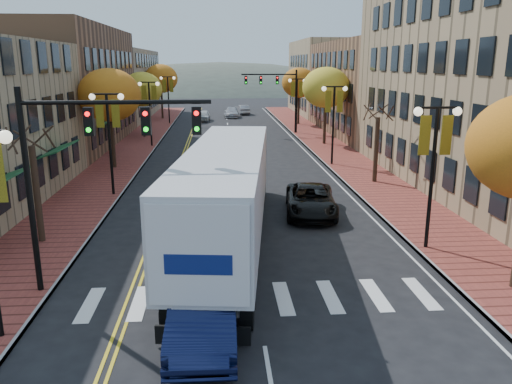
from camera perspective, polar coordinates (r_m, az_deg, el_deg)
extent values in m
plane|color=black|center=(15.42, 0.68, -15.47)|extent=(200.00, 200.00, 0.00)
cube|color=brown|center=(47.08, -13.85, 4.79)|extent=(4.00, 85.00, 0.15)
cube|color=brown|center=(47.53, 8.16, 5.15)|extent=(4.00, 85.00, 0.15)
cube|color=brown|center=(51.82, -22.51, 11.02)|extent=(12.00, 24.00, 11.00)
cube|color=#9E8966|center=(76.02, -16.66, 11.72)|extent=(12.00, 26.00, 9.50)
cube|color=brown|center=(58.76, 15.59, 11.38)|extent=(15.00, 24.00, 10.00)
cube|color=#9E8966|center=(79.79, 10.23, 12.73)|extent=(15.00, 20.00, 11.00)
cylinder|color=#382619|center=(23.34, -23.74, -0.25)|extent=(0.28, 0.28, 4.20)
cylinder|color=#382619|center=(38.45, -16.10, 6.34)|extent=(0.28, 0.28, 4.90)
ellipsoid|color=orange|center=(38.18, -16.40, 10.58)|extent=(4.48, 4.48, 3.81)
cylinder|color=#382619|center=(54.13, -12.73, 8.59)|extent=(0.28, 0.28, 4.55)
ellipsoid|color=gold|center=(53.93, -12.89, 11.38)|extent=(4.16, 4.16, 3.54)
cylinder|color=#382619|center=(71.90, -10.71, 10.28)|extent=(0.28, 0.28, 5.04)
ellipsoid|color=orange|center=(71.76, -10.82, 12.62)|extent=(4.61, 4.61, 3.92)
cylinder|color=#382619|center=(33.36, 13.57, 4.71)|extent=(0.28, 0.28, 4.20)
cylinder|color=#382619|center=(48.65, 7.89, 8.38)|extent=(0.28, 0.28, 4.90)
ellipsoid|color=gold|center=(48.43, 8.01, 11.74)|extent=(4.48, 4.48, 3.81)
cylinder|color=#382619|center=(64.32, 4.89, 9.87)|extent=(0.28, 0.28, 4.76)
ellipsoid|color=orange|center=(64.16, 4.95, 12.34)|extent=(4.35, 4.35, 3.70)
sphere|color=#FFF2CC|center=(14.52, -26.75, 5.63)|extent=(0.36, 0.36, 0.36)
cylinder|color=black|center=(30.34, -16.34, 5.02)|extent=(0.16, 0.16, 6.00)
cylinder|color=black|center=(30.02, -16.75, 10.67)|extent=(1.60, 0.10, 0.10)
sphere|color=#FFF2CC|center=(30.21, -18.23, 10.30)|extent=(0.36, 0.36, 0.36)
sphere|color=#FFF2CC|center=(29.87, -15.20, 10.47)|extent=(0.36, 0.36, 0.36)
cube|color=gold|center=(30.20, -17.44, 8.54)|extent=(0.45, 0.03, 1.60)
cube|color=gold|center=(30.01, -15.75, 8.63)|extent=(0.45, 0.03, 1.60)
cylinder|color=black|center=(47.95, -11.99, 8.59)|extent=(0.16, 0.16, 6.00)
cylinder|color=black|center=(47.75, -12.18, 12.17)|extent=(1.60, 0.10, 0.10)
sphere|color=#FFF2CC|center=(47.87, -13.14, 11.94)|extent=(0.36, 0.36, 0.36)
sphere|color=#FFF2CC|center=(47.66, -11.20, 12.04)|extent=(0.36, 0.36, 0.36)
cube|color=gold|center=(47.86, -12.65, 10.83)|extent=(0.45, 0.03, 1.60)
cube|color=gold|center=(47.74, -11.57, 10.88)|extent=(0.45, 0.03, 1.60)
cylinder|color=black|center=(65.77, -9.96, 10.22)|extent=(0.16, 0.16, 6.00)
cylinder|color=black|center=(65.63, -10.08, 12.83)|extent=(1.60, 0.10, 0.10)
sphere|color=#FFF2CC|center=(65.71, -10.78, 12.67)|extent=(0.36, 0.36, 0.36)
sphere|color=#FFF2CC|center=(65.56, -9.36, 12.73)|extent=(0.36, 0.36, 0.36)
cube|color=gold|center=(65.71, -10.44, 11.86)|extent=(0.45, 0.03, 1.60)
cube|color=gold|center=(65.62, -9.64, 11.89)|extent=(0.45, 0.03, 1.60)
cylinder|color=black|center=(21.68, 19.42, 1.15)|extent=(0.16, 0.16, 6.00)
cylinder|color=black|center=(21.23, 20.11, 9.05)|extent=(1.60, 0.10, 0.10)
sphere|color=#FFF2CC|center=(20.93, 18.05, 8.74)|extent=(0.36, 0.36, 0.36)
sphere|color=#FFF2CC|center=(21.58, 22.03, 8.55)|extent=(0.36, 0.36, 0.36)
cube|color=gold|center=(21.17, 18.73, 6.14)|extent=(0.45, 0.03, 1.60)
cube|color=gold|center=(21.53, 20.95, 6.08)|extent=(0.45, 0.03, 1.60)
cylinder|color=black|center=(38.58, 8.81, 7.36)|extent=(0.16, 0.16, 6.00)
cylinder|color=black|center=(38.33, 8.98, 11.81)|extent=(1.60, 0.10, 0.10)
sphere|color=#FFF2CC|center=(38.17, 7.78, 11.62)|extent=(0.36, 0.36, 0.36)
sphere|color=#FFF2CC|center=(38.53, 10.15, 11.55)|extent=(0.36, 0.36, 0.36)
cube|color=gold|center=(38.30, 8.25, 10.19)|extent=(0.45, 0.03, 1.60)
cube|color=gold|center=(38.50, 9.58, 10.16)|extent=(0.45, 0.03, 1.60)
cylinder|color=black|center=(56.17, 4.67, 9.68)|extent=(0.16, 0.16, 6.00)
cylinder|color=black|center=(56.00, 4.73, 12.74)|extent=(1.60, 0.10, 0.10)
sphere|color=#FFF2CC|center=(55.89, 3.90, 12.60)|extent=(0.36, 0.36, 0.36)
sphere|color=#FFF2CC|center=(56.14, 5.56, 12.58)|extent=(0.36, 0.36, 0.36)
cube|color=gold|center=(55.98, 4.25, 11.63)|extent=(0.45, 0.03, 1.60)
cube|color=gold|center=(56.12, 5.17, 11.61)|extent=(0.45, 0.03, 1.60)
cylinder|color=black|center=(17.95, -24.45, -0.36)|extent=(0.20, 0.20, 7.00)
cylinder|color=black|center=(16.66, -15.68, 9.84)|extent=(6.00, 0.14, 0.14)
cube|color=black|center=(16.91, -18.55, 7.65)|extent=(0.30, 0.25, 0.90)
sphere|color=#FF0C0C|center=(16.75, -18.74, 8.43)|extent=(0.16, 0.16, 0.16)
cube|color=black|center=(16.56, -12.45, 7.92)|extent=(0.30, 0.25, 0.90)
sphere|color=#FF0C0C|center=(16.40, -12.57, 8.73)|extent=(0.16, 0.16, 0.16)
cube|color=black|center=(16.41, -6.79, 8.10)|extent=(0.30, 0.25, 0.90)
sphere|color=#FF0C0C|center=(16.25, -6.84, 8.92)|extent=(0.16, 0.16, 0.16)
cylinder|color=black|center=(56.12, 4.58, 10.19)|extent=(0.20, 0.20, 7.00)
cylinder|color=black|center=(55.59, 1.50, 13.29)|extent=(6.00, 0.14, 0.14)
cube|color=black|center=(55.71, 2.44, 12.67)|extent=(0.30, 0.25, 0.90)
sphere|color=#FF0C0C|center=(55.56, 2.46, 12.92)|extent=(0.16, 0.16, 0.16)
cube|color=black|center=(55.52, 0.55, 12.67)|extent=(0.30, 0.25, 0.90)
sphere|color=#FF0C0C|center=(55.38, 0.56, 12.93)|extent=(0.16, 0.16, 0.16)
cube|color=black|center=(55.41, -1.16, 12.67)|extent=(0.30, 0.25, 0.90)
sphere|color=#FF0C0C|center=(55.26, -1.15, 12.92)|extent=(0.16, 0.16, 0.16)
cube|color=black|center=(20.46, -3.36, -4.79)|extent=(2.77, 14.50, 0.39)
cube|color=silver|center=(19.90, -3.44, 0.50)|extent=(4.54, 14.70, 3.12)
cube|color=black|center=(28.78, -1.66, 2.76)|extent=(3.15, 3.64, 2.78)
cylinder|color=black|center=(15.53, -9.88, -13.12)|extent=(0.52, 1.15, 1.11)
cylinder|color=black|center=(15.23, -1.01, -13.48)|extent=(0.52, 1.15, 1.11)
cylinder|color=black|center=(16.70, -8.92, -11.02)|extent=(0.52, 1.15, 1.11)
cylinder|color=black|center=(16.42, -0.74, -11.29)|extent=(0.52, 1.15, 1.11)
cylinder|color=black|center=(27.89, -4.23, -0.36)|extent=(0.52, 1.15, 1.11)
cylinder|color=black|center=(27.73, 0.58, -0.41)|extent=(0.52, 1.15, 1.11)
cylinder|color=black|center=(30.25, -3.71, 0.83)|extent=(0.52, 1.15, 1.11)
cylinder|color=black|center=(30.10, 0.72, 0.79)|extent=(0.52, 1.15, 1.11)
imported|color=#0C1233|center=(14.81, -6.03, -13.03)|extent=(1.91, 5.34, 1.75)
imported|color=black|center=(26.18, 6.28, -0.95)|extent=(3.17, 5.73, 1.52)
imported|color=silver|center=(69.29, -6.03, 8.68)|extent=(1.92, 4.35, 1.46)
imported|color=#AEADB5|center=(73.63, -2.81, 9.07)|extent=(2.17, 4.94, 1.41)
imported|color=#9A9AA1|center=(77.98, -1.45, 9.39)|extent=(1.90, 4.42, 1.42)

